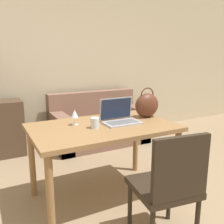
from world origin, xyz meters
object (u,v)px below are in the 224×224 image
(couch, at_px, (98,125))
(laptop, at_px, (119,116))
(drinking_glass, at_px, (95,123))
(wine_glass, at_px, (75,114))
(handbag, at_px, (147,105))
(chair, at_px, (169,184))

(couch, height_order, laptop, laptop)
(couch, bearing_deg, drinking_glass, -115.52)
(laptop, relative_size, wine_glass, 2.40)
(drinking_glass, bearing_deg, couch, 64.48)
(couch, xyz_separation_m, wine_glass, (-0.87, -1.38, 0.57))
(couch, relative_size, handbag, 4.68)
(chair, xyz_separation_m, drinking_glass, (-0.24, 0.77, 0.30))
(chair, relative_size, drinking_glass, 9.46)
(chair, bearing_deg, laptop, 93.55)
(chair, height_order, couch, chair)
(wine_glass, height_order, handbag, handbag)
(wine_glass, xyz_separation_m, handbag, (0.79, -0.06, 0.03))
(couch, height_order, wine_glass, wine_glass)
(laptop, bearing_deg, chair, -94.14)
(wine_glass, bearing_deg, laptop, -13.81)
(couch, distance_m, handbag, 1.56)
(laptop, xyz_separation_m, drinking_glass, (-0.30, -0.07, -0.02))
(chair, xyz_separation_m, laptop, (0.06, 0.84, 0.31))
(couch, height_order, handbag, handbag)
(laptop, xyz_separation_m, handbag, (0.37, 0.05, 0.07))
(chair, bearing_deg, wine_glass, 118.86)
(couch, height_order, drinking_glass, drinking_glass)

